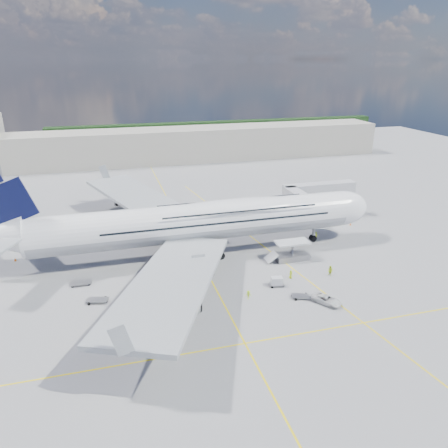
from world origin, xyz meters
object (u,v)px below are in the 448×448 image
object	(u,v)px
cone_wing_left_outer	(121,219)
cone_wing_right_outer	(190,315)
dolly_nose_far	(277,281)
crew_wing	(159,285)
airliner	(198,222)
cone_tail	(15,260)
crew_van	(291,274)
crew_tug	(248,295)
dolly_row_c	(143,290)
service_van	(327,300)
cone_wing_left_inner	(118,234)
jet_bridge	(312,194)
catering_truck_inner	(137,231)
crew_nose	(316,236)
cone_nose	(350,224)
catering_truck_outer	(125,200)
dolly_nose_near	(301,296)
crew_loader	(330,271)
dolly_row_b	(97,300)
dolly_back	(81,283)
baggage_tug	(167,281)
cargo_loader	(291,253)
cone_wing_right_inner	(174,307)
dolly_row_a	(146,299)

from	to	relation	value
cone_wing_left_outer	cone_wing_right_outer	world-z (taller)	cone_wing_right_outer
dolly_nose_far	crew_wing	bearing A→B (deg)	178.79
airliner	cone_tail	world-z (taller)	airliner
crew_van	crew_tug	xyz separation A→B (m)	(-9.42, -4.72, -0.02)
dolly_row_c	service_van	distance (m)	29.81
cone_wing_left_inner	jet_bridge	bearing A→B (deg)	-4.97
dolly_row_c	catering_truck_inner	xyz separation A→B (m)	(1.12, 22.44, 1.64)
airliner	crew_tug	world-z (taller)	airliner
crew_nose	cone_nose	size ratio (longest dim) A/B	3.58
catering_truck_outer	cone_wing_left_outer	size ratio (longest dim) A/B	12.64
catering_truck_outer	service_van	xyz separation A→B (m)	(27.20, -58.61, -0.94)
dolly_nose_near	cone_wing_right_outer	bearing A→B (deg)	-157.62
dolly_nose_far	crew_loader	size ratio (longest dim) A/B	1.44
dolly_row_b	catering_truck_inner	bearing A→B (deg)	85.81
cone_tail	cone_nose	bearing A→B (deg)	-0.25
airliner	jet_bridge	xyz separation A→B (m)	(29.55, 10.94, -0.02)
crew_loader	cone_nose	size ratio (longest dim) A/B	3.53
cone_tail	dolly_back	bearing A→B (deg)	-46.88
catering_truck_inner	service_van	bearing A→B (deg)	-38.37
crew_nose	baggage_tug	bearing A→B (deg)	173.09
cargo_loader	cone_wing_right_inner	bearing A→B (deg)	-155.17
jet_bridge	service_van	world-z (taller)	jet_bridge
crew_loader	crew_tug	distance (m)	16.94
cone_wing_left_inner	dolly_row_b	bearing A→B (deg)	-99.36
airliner	dolly_nose_far	world-z (taller)	airliner
crew_wing	cargo_loader	bearing A→B (deg)	-85.40
dolly_nose_near	cone_wing_right_inner	size ratio (longest dim) A/B	6.48
crew_tug	airliner	bearing A→B (deg)	113.55
dolly_row_a	dolly_nose_far	xyz separation A→B (m)	(21.80, -1.21, 0.56)
dolly_back	crew_nose	bearing A→B (deg)	8.89
dolly_row_a	dolly_nose_near	xyz separation A→B (m)	(24.08, -5.95, 0.02)
dolly_row_a	cone_wing_left_inner	size ratio (longest dim) A/B	6.27
cargo_loader	cone_wing_right_outer	world-z (taller)	cargo_loader
dolly_row_b	cone_wing_left_inner	distance (m)	28.58
catering_truck_inner	cargo_loader	bearing A→B (deg)	-18.61
catering_truck_inner	cone_tail	xyz separation A→B (m)	(-23.41, -4.11, -1.68)
jet_bridge	catering_truck_outer	world-z (taller)	jet_bridge
cone_wing_right_outer	cone_tail	bearing A→B (deg)	135.32
crew_loader	cone_wing_left_outer	world-z (taller)	crew_loader
dolly_nose_near	crew_wing	size ratio (longest dim) A/B	1.69
crew_nose	cone_wing_right_outer	distance (m)	38.23
cone_nose	catering_truck_inner	bearing A→B (deg)	174.78
dolly_nose_near	cone_tail	size ratio (longest dim) A/B	5.47
crew_wing	crew_van	world-z (taller)	crew_wing
airliner	crew_loader	bearing A→B (deg)	-36.87
dolly_row_a	crew_wing	bearing A→B (deg)	37.75
baggage_tug	crew_van	bearing A→B (deg)	-17.73
crew_van	cone_wing_right_inner	world-z (taller)	crew_van
crew_wing	crew_van	distance (m)	22.84
dolly_row_c	baggage_tug	distance (m)	4.37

